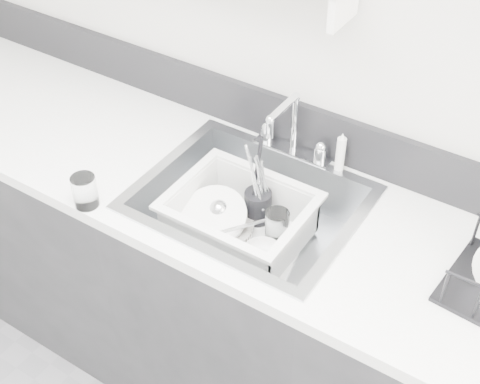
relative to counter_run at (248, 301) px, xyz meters
The scene contains 12 objects.
counter_run is the anchor object (origin of this frame).
backsplash 0.62m from the counter_run, 90.00° to the left, with size 3.20×0.02×0.16m, color black.
sink 0.37m from the counter_run, ahead, with size 0.64×0.52×0.20m, color silver, non-canonical shape.
faucet 0.58m from the counter_run, 90.00° to the left, with size 0.26×0.18×0.23m.
side_sprayer 0.61m from the counter_run, 57.89° to the left, with size 0.03×0.03×0.14m, color silver.
wash_tub 0.37m from the counter_run, 154.53° to the right, with size 0.41×0.33×0.16m, color silver, non-canonical shape.
plate_stack 0.35m from the counter_run, 161.61° to the right, with size 0.25×0.25×0.10m.
utensil_cup 0.38m from the counter_run, 103.24° to the left, with size 0.08×0.08×0.28m.
ladle 0.35m from the counter_run, 151.55° to the right, with size 0.26×0.09×0.07m, color silver, non-canonical shape.
tumbler_in_tub 0.37m from the counter_run, 24.50° to the left, with size 0.07×0.07×0.10m, color white.
tumbler_counter 0.69m from the counter_run, 143.91° to the right, with size 0.07×0.07×0.10m, color white.
bowl_small 0.34m from the counter_run, 34.96° to the right, with size 0.12×0.12×0.04m, color white.
Camera 1 is at (0.77, -0.05, 2.20)m, focal length 50.00 mm.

